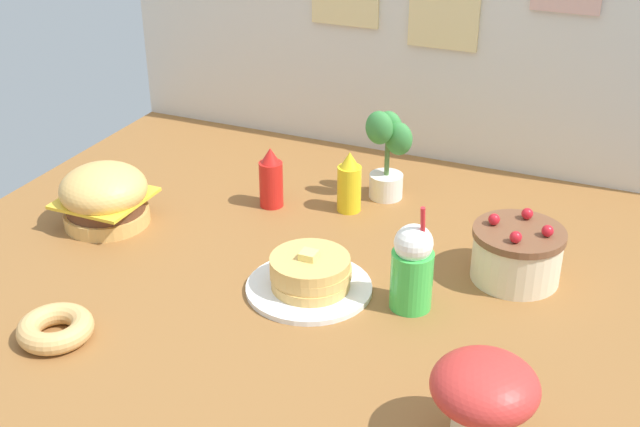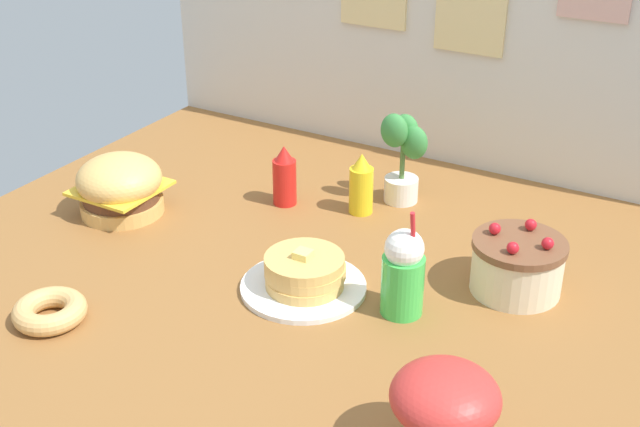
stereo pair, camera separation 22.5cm
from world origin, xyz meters
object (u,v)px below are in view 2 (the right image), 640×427
object	(u,v)px
pancake_stack	(304,276)
ketchup_bottle	(285,177)
mustard_bottle	(361,185)
donut_pink_glaze	(50,310)
potted_plant	(403,154)
mushroom_stool	(444,405)
cream_soda_cup	(403,273)
layer_cake	(517,265)
burger	(120,186)

from	to	relation	value
pancake_stack	ketchup_bottle	bearing A→B (deg)	127.91
mustard_bottle	donut_pink_glaze	size ratio (longest dim) A/B	1.08
potted_plant	mushroom_stool	size ratio (longest dim) A/B	1.39
cream_soda_cup	donut_pink_glaze	distance (m)	0.89
cream_soda_cup	donut_pink_glaze	world-z (taller)	cream_soda_cup
layer_cake	mushroom_stool	distance (m)	0.67
mustard_bottle	ketchup_bottle	bearing A→B (deg)	-164.11
burger	ketchup_bottle	bearing A→B (deg)	36.98
donut_pink_glaze	cream_soda_cup	bearing A→B (deg)	32.52
burger	donut_pink_glaze	world-z (taller)	burger
pancake_stack	donut_pink_glaze	size ratio (longest dim) A/B	1.83
mustard_bottle	mushroom_stool	distance (m)	1.07
layer_cake	donut_pink_glaze	size ratio (longest dim) A/B	1.34
pancake_stack	cream_soda_cup	bearing A→B (deg)	7.14
pancake_stack	ketchup_bottle	distance (m)	0.51
layer_cake	cream_soda_cup	size ratio (longest dim) A/B	0.83
mustard_bottle	potted_plant	size ratio (longest dim) A/B	0.66
mustard_bottle	mushroom_stool	size ratio (longest dim) A/B	0.91
cream_soda_cup	donut_pink_glaze	size ratio (longest dim) A/B	1.61
potted_plant	mushroom_stool	distance (m)	1.14
mushroom_stool	mustard_bottle	bearing A→B (deg)	126.11
potted_plant	ketchup_bottle	bearing A→B (deg)	-146.87
layer_cake	pancake_stack	bearing A→B (deg)	-150.27
ketchup_bottle	cream_soda_cup	bearing A→B (deg)	-32.52
mushroom_stool	potted_plant	bearing A→B (deg)	118.97
layer_cake	mustard_bottle	xyz separation A→B (m)	(-0.56, 0.20, 0.02)
ketchup_bottle	layer_cake	bearing A→B (deg)	-9.10
cream_soda_cup	donut_pink_glaze	xyz separation A→B (m)	(-0.74, -0.47, -0.09)
ketchup_bottle	donut_pink_glaze	world-z (taller)	ketchup_bottle
cream_soda_cup	ketchup_bottle	bearing A→B (deg)	147.48
mustard_bottle	cream_soda_cup	bearing A→B (deg)	-51.84
cream_soda_cup	mustard_bottle	bearing A→B (deg)	128.16
donut_pink_glaze	potted_plant	xyz separation A→B (m)	(0.47, 1.05, 0.13)
pancake_stack	potted_plant	xyz separation A→B (m)	(-0.00, 0.61, 0.12)
ketchup_bottle	cream_soda_cup	size ratio (longest dim) A/B	0.67
pancake_stack	mushroom_stool	size ratio (longest dim) A/B	1.55
cream_soda_cup	potted_plant	distance (m)	0.64
mustard_bottle	cream_soda_cup	distance (m)	0.56
pancake_stack	cream_soda_cup	xyz separation A→B (m)	(0.27, 0.03, 0.07)
mustard_bottle	donut_pink_glaze	distance (m)	1.00
cream_soda_cup	mushroom_stool	xyz separation A→B (m)	(0.28, -0.42, 0.01)
ketchup_bottle	donut_pink_glaze	distance (m)	0.86
burger	layer_cake	distance (m)	1.22
layer_cake	mushroom_stool	world-z (taller)	mushroom_stool
donut_pink_glaze	potted_plant	world-z (taller)	potted_plant
pancake_stack	ketchup_bottle	xyz separation A→B (m)	(-0.31, 0.40, 0.05)
pancake_stack	potted_plant	world-z (taller)	potted_plant
cream_soda_cup	potted_plant	xyz separation A→B (m)	(-0.27, 0.57, 0.04)
donut_pink_glaze	pancake_stack	bearing A→B (deg)	42.76
ketchup_bottle	donut_pink_glaze	size ratio (longest dim) A/B	1.08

